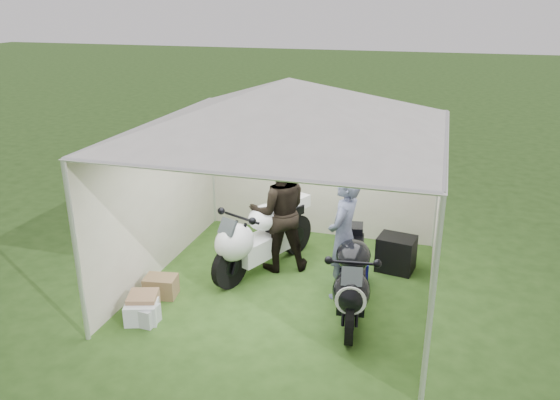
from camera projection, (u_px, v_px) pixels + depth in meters
The scene contains 12 objects.
ground at pixel (288, 285), 8.00m from camera, with size 80.00×80.00×0.00m, color #294A18.
canopy_tent at pixel (289, 110), 7.14m from camera, with size 5.66×5.66×3.00m.
motorcycle_white at pixel (259, 236), 8.21m from camera, with size 1.11×2.05×1.07m.
motorcycle_black at pixel (352, 277), 7.05m from camera, with size 0.63×2.05×1.01m.
paddock_stand at pixel (353, 271), 8.05m from camera, with size 0.45×0.28×0.34m, color #1713BE.
person_dark_jacket at pixel (279, 212), 8.23m from camera, with size 0.90×0.70×1.86m, color black.
person_blue_jacket at pixel (344, 237), 7.45m from camera, with size 0.65×0.43×1.78m, color slate.
equipment_box at pixel (396, 253), 8.37m from camera, with size 0.55×0.44×0.55m, color black.
crate_0 at pixel (142, 312), 7.05m from camera, with size 0.41×0.32×0.27m, color silver.
crate_1 at pixel (144, 305), 7.16m from camera, with size 0.37×0.37×0.33m, color #936E4E.
crate_2 at pixel (144, 314), 7.03m from camera, with size 0.34×0.28×0.25m, color silver.
crate_3 at pixel (161, 286), 7.67m from camera, with size 0.44×0.31×0.29m, color olive.
Camera 1 is at (1.90, -6.82, 3.93)m, focal length 35.00 mm.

